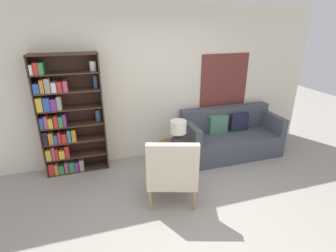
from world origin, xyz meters
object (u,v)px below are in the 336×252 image
(couch, at_px, (230,137))
(bookshelf, at_px, (65,120))
(side_table, at_px, (173,147))
(table_lamp, at_px, (178,132))
(armchair, at_px, (172,171))

(couch, bearing_deg, bookshelf, 175.37)
(side_table, relative_size, table_lamp, 1.20)
(table_lamp, bearing_deg, couch, 16.97)
(bookshelf, distance_m, side_table, 1.80)
(couch, bearing_deg, armchair, -143.70)
(couch, distance_m, table_lamp, 1.30)
(table_lamp, bearing_deg, armchair, -114.58)
(armchair, relative_size, couch, 0.54)
(armchair, distance_m, couch, 1.91)
(armchair, distance_m, side_table, 0.88)
(armchair, height_order, couch, armchair)
(couch, distance_m, side_table, 1.29)
(table_lamp, bearing_deg, bookshelf, 160.92)
(couch, relative_size, table_lamp, 4.29)
(bookshelf, bearing_deg, table_lamp, -19.08)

